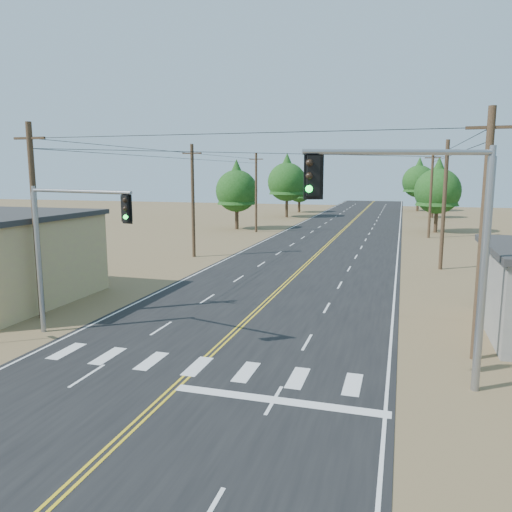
% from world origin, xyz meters
% --- Properties ---
extents(ground, '(220.00, 220.00, 0.00)m').
position_xyz_m(ground, '(0.00, 0.00, 0.00)').
color(ground, brown).
rests_on(ground, ground).
extents(road, '(15.00, 200.00, 0.02)m').
position_xyz_m(road, '(0.00, 30.00, 0.01)').
color(road, black).
rests_on(road, ground).
extents(utility_pole_left_near, '(1.80, 0.30, 10.00)m').
position_xyz_m(utility_pole_left_near, '(-10.50, 12.00, 5.12)').
color(utility_pole_left_near, '#4C3826').
rests_on(utility_pole_left_near, ground).
extents(utility_pole_left_mid, '(1.80, 0.30, 10.00)m').
position_xyz_m(utility_pole_left_mid, '(-10.50, 32.00, 5.12)').
color(utility_pole_left_mid, '#4C3826').
rests_on(utility_pole_left_mid, ground).
extents(utility_pole_left_far, '(1.80, 0.30, 10.00)m').
position_xyz_m(utility_pole_left_far, '(-10.50, 52.00, 5.12)').
color(utility_pole_left_far, '#4C3826').
rests_on(utility_pole_left_far, ground).
extents(utility_pole_right_near, '(1.80, 0.30, 10.00)m').
position_xyz_m(utility_pole_right_near, '(10.50, 12.00, 5.12)').
color(utility_pole_right_near, '#4C3826').
rests_on(utility_pole_right_near, ground).
extents(utility_pole_right_mid, '(1.80, 0.30, 10.00)m').
position_xyz_m(utility_pole_right_mid, '(10.50, 32.00, 5.12)').
color(utility_pole_right_mid, '#4C3826').
rests_on(utility_pole_right_mid, ground).
extents(utility_pole_right_far, '(1.80, 0.30, 10.00)m').
position_xyz_m(utility_pole_right_far, '(10.50, 52.00, 5.12)').
color(utility_pole_right_far, '#4C3826').
rests_on(utility_pole_right_far, ground).
extents(signal_mast_left, '(6.09, 1.92, 6.91)m').
position_xyz_m(signal_mast_left, '(-7.02, 9.51, 4.72)').
color(signal_mast_left, gray).
rests_on(signal_mast_left, ground).
extents(signal_mast_right, '(5.98, 2.55, 8.38)m').
position_xyz_m(signal_mast_right, '(8.47, 8.13, 5.62)').
color(signal_mast_right, gray).
rests_on(signal_mast_right, ground).
extents(tree_left_near, '(5.59, 5.59, 9.31)m').
position_xyz_m(tree_left_near, '(-13.94, 54.48, 5.70)').
color(tree_left_near, '#3F2D1E').
rests_on(tree_left_near, ground).
extents(tree_left_mid, '(6.51, 6.51, 10.86)m').
position_xyz_m(tree_left_mid, '(-11.62, 74.45, 6.64)').
color(tree_left_mid, '#3F2D1E').
rests_on(tree_left_mid, ground).
extents(tree_left_far, '(4.63, 4.63, 7.71)m').
position_xyz_m(tree_left_far, '(-11.66, 85.40, 4.71)').
color(tree_left_far, '#3F2D1E').
rests_on(tree_left_far, ground).
extents(tree_right_near, '(5.70, 5.70, 9.50)m').
position_xyz_m(tree_right_near, '(11.59, 57.96, 5.81)').
color(tree_right_near, '#3F2D1E').
rests_on(tree_right_near, ground).
extents(tree_right_mid, '(4.20, 4.20, 7.00)m').
position_xyz_m(tree_right_mid, '(12.30, 80.24, 4.28)').
color(tree_right_mid, '#3F2D1E').
rests_on(tree_right_mid, ground).
extents(tree_right_far, '(6.35, 6.35, 10.58)m').
position_xyz_m(tree_right_far, '(10.29, 95.24, 6.47)').
color(tree_right_far, '#3F2D1E').
rests_on(tree_right_far, ground).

